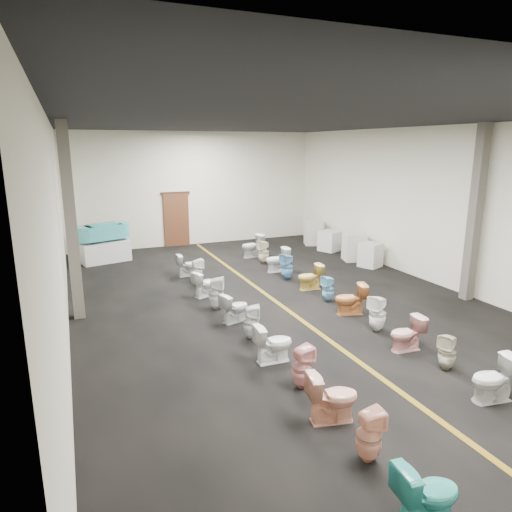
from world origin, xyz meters
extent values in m
plane|color=black|center=(0.00, 0.00, 0.00)|extent=(16.00, 16.00, 0.00)
plane|color=black|center=(0.00, 0.00, 4.50)|extent=(16.00, 16.00, 0.00)
plane|color=beige|center=(0.00, 8.00, 2.25)|extent=(10.00, 0.00, 10.00)
plane|color=beige|center=(-5.00, 0.00, 2.25)|extent=(0.00, 16.00, 16.00)
plane|color=beige|center=(5.00, 0.00, 2.25)|extent=(0.00, 16.00, 16.00)
cube|color=brown|center=(0.00, 0.00, 0.00)|extent=(0.12, 15.60, 0.01)
cube|color=#562D19|center=(-0.80, 7.94, 1.05)|extent=(1.00, 0.10, 2.10)
cube|color=#331C11|center=(-0.80, 7.95, 2.12)|extent=(1.15, 0.08, 0.10)
cube|color=#59544C|center=(-4.75, 1.00, 2.25)|extent=(0.25, 0.25, 4.50)
cube|color=#59544C|center=(4.75, -1.50, 2.25)|extent=(0.25, 0.25, 4.50)
cube|color=silver|center=(-3.72, 6.32, 0.36)|extent=(1.76, 1.18, 0.71)
cube|color=teal|center=(-3.72, 6.32, 1.05)|extent=(1.35, 1.02, 0.50)
cylinder|color=teal|center=(-4.28, 6.12, 1.05)|extent=(0.66, 0.66, 0.50)
cylinder|color=teal|center=(-3.15, 6.52, 1.05)|extent=(0.66, 0.66, 0.50)
cube|color=teal|center=(-3.72, 6.32, 1.25)|extent=(1.09, 0.77, 0.20)
cube|color=silver|center=(4.40, 2.20, 0.40)|extent=(0.82, 0.82, 0.80)
cube|color=silver|center=(4.40, 3.15, 0.48)|extent=(0.88, 0.88, 0.97)
cube|color=silver|center=(4.40, 4.77, 0.38)|extent=(0.89, 0.89, 0.77)
cube|color=beige|center=(4.40, 6.02, 0.50)|extent=(0.90, 0.90, 1.00)
imported|color=teal|center=(-1.55, -6.89, 0.37)|extent=(0.76, 0.49, 0.74)
imported|color=#E7A387|center=(-1.51, -5.81, 0.36)|extent=(0.36, 0.36, 0.73)
imported|color=#ECA286|center=(-1.47, -4.88, 0.38)|extent=(0.82, 0.57, 0.77)
imported|color=pink|center=(-1.43, -3.87, 0.37)|extent=(0.38, 0.38, 0.74)
imported|color=white|center=(-1.47, -2.82, 0.37)|extent=(0.74, 0.43, 0.74)
imported|color=silver|center=(-1.46, -1.69, 0.37)|extent=(0.42, 0.42, 0.73)
imported|color=silver|center=(-1.46, -0.67, 0.34)|extent=(0.75, 0.56, 0.68)
imported|color=silver|center=(-1.59, 0.29, 0.41)|extent=(0.49, 0.49, 0.82)
imported|color=white|center=(-1.57, 1.36, 0.35)|extent=(0.78, 0.62, 0.70)
imported|color=white|center=(-1.48, 2.47, 0.38)|extent=(0.37, 0.36, 0.76)
imported|color=silver|center=(-1.50, 3.45, 0.35)|extent=(0.68, 0.39, 0.70)
imported|color=silver|center=(1.17, -5.40, 0.38)|extent=(0.79, 0.52, 0.76)
imported|color=beige|center=(1.28, -4.31, 0.34)|extent=(0.41, 0.41, 0.68)
imported|color=#E4A19C|center=(1.15, -3.40, 0.35)|extent=(0.71, 0.44, 0.70)
imported|color=white|center=(1.23, -2.37, 0.40)|extent=(0.47, 0.47, 0.81)
imported|color=#CA7B3E|center=(1.26, -1.28, 0.38)|extent=(0.83, 0.61, 0.75)
imported|color=#7BC3E4|center=(1.26, -0.28, 0.34)|extent=(0.35, 0.34, 0.68)
imported|color=#E2BE54|center=(1.33, 0.79, 0.36)|extent=(0.74, 0.46, 0.72)
imported|color=#67A0CB|center=(1.16, 1.90, 0.40)|extent=(0.44, 0.44, 0.81)
imported|color=white|center=(1.27, 2.84, 0.39)|extent=(0.77, 0.45, 0.78)
imported|color=beige|center=(1.28, 3.97, 0.40)|extent=(0.44, 0.44, 0.81)
imported|color=silver|center=(1.28, 4.96, 0.41)|extent=(0.85, 0.54, 0.82)
camera|label=1|loc=(-4.79, -9.96, 3.95)|focal=32.00mm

